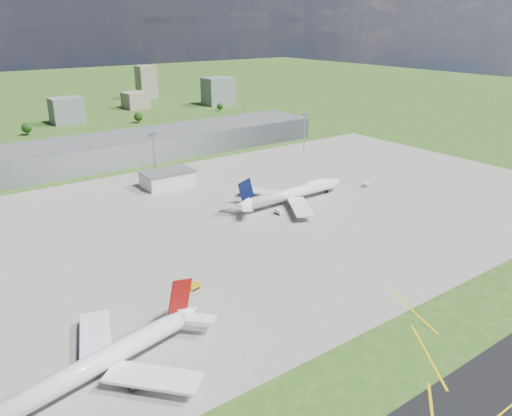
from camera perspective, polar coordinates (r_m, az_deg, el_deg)
ground at (r=313.55m, az=-15.77°, el=4.38°), size 1400.00×1400.00×0.00m
apron at (r=223.59m, az=-3.09°, el=-1.35°), size 360.00×190.00×0.08m
terminal at (r=325.37m, az=-16.86°, el=6.22°), size 300.00×42.00×15.00m
ops_building at (r=271.79m, az=-10.07°, el=3.28°), size 26.00×16.00×8.00m
mast_center at (r=281.30m, az=-11.62°, el=6.66°), size 3.50×2.00×25.90m
mast_east at (r=340.49m, az=5.57°, el=9.38°), size 3.50×2.00×25.90m
airliner_red_twin at (r=134.66m, az=-16.96°, el=-16.32°), size 63.27×48.62×17.48m
airliner_blue_quad at (r=244.10m, az=4.38°, el=1.74°), size 66.49×52.29×17.40m
tug_yellow at (r=168.52m, az=-7.12°, el=-8.90°), size 4.44×3.17×1.96m
van_white_near at (r=229.12m, az=2.62°, el=-0.48°), size 2.07×4.44×2.30m
van_white_far at (r=274.01m, az=12.49°, el=2.62°), size 4.81×3.40×2.29m
bldg_c at (r=466.56m, az=-20.82°, el=10.37°), size 26.00×20.00×22.00m
bldg_ce at (r=530.31m, az=-13.60°, el=11.88°), size 22.00×24.00×16.00m
bldg_e at (r=539.41m, az=-4.34°, el=13.17°), size 30.00×22.00×28.00m
bldg_tall_e at (r=599.44m, az=-12.42°, el=13.89°), size 20.00×18.00×36.00m
tree_c at (r=429.54m, az=-24.72°, el=8.34°), size 8.10×8.10×9.90m
tree_e at (r=450.95m, az=-13.30°, el=10.12°), size 7.65×7.65×9.35m
tree_far_e at (r=500.90m, az=-4.12°, el=11.50°), size 6.30×6.30×7.70m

